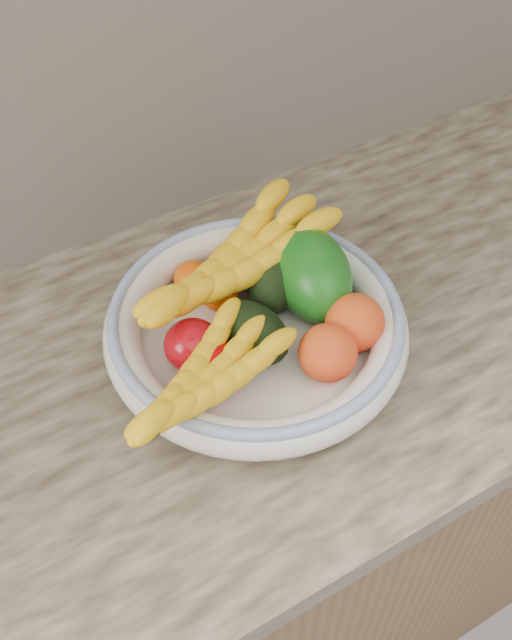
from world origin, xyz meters
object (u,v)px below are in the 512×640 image
object	(u,v)px
fruit_bowl	(256,326)
banana_bunch_front	(205,383)
banana_bunch_back	(235,270)
green_mango	(311,274)

from	to	relation	value
fruit_bowl	banana_bunch_front	world-z (taller)	banana_bunch_front
fruit_bowl	banana_bunch_back	bearing A→B (deg)	83.34
green_mango	banana_bunch_back	bearing A→B (deg)	164.45
green_mango	banana_bunch_front	size ratio (longest dim) A/B	0.60
banana_bunch_back	green_mango	bearing A→B (deg)	-45.24
banana_bunch_back	banana_bunch_front	distance (m)	0.18
fruit_bowl	banana_bunch_back	size ratio (longest dim) A/B	1.16
green_mango	banana_bunch_back	size ratio (longest dim) A/B	0.45
fruit_bowl	green_mango	distance (m)	0.10
banana_bunch_front	banana_bunch_back	bearing A→B (deg)	26.58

